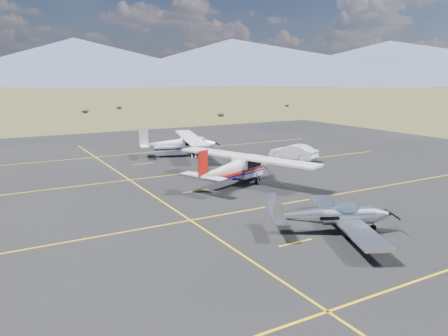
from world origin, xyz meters
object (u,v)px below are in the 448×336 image
object	(u,v)px
aircraft_cessna	(236,167)
aircraft_low_wing	(333,216)
aircraft_plain	(179,143)
sedan	(294,152)

from	to	relation	value
aircraft_cessna	aircraft_low_wing	bearing A→B (deg)	-116.29
aircraft_cessna	aircraft_plain	world-z (taller)	aircraft_cessna
aircraft_low_wing	sedan	xyz separation A→B (m)	(10.51, 16.48, -0.14)
aircraft_low_wing	aircraft_cessna	world-z (taller)	aircraft_cessna
aircraft_low_wing	aircraft_cessna	bearing A→B (deg)	110.03
aircraft_cessna	sedan	bearing A→B (deg)	7.87
aircraft_low_wing	aircraft_plain	size ratio (longest dim) A/B	0.74
aircraft_low_wing	sedan	distance (m)	19.55
aircraft_low_wing	sedan	world-z (taller)	aircraft_low_wing
aircraft_low_wing	aircraft_plain	world-z (taller)	aircraft_plain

